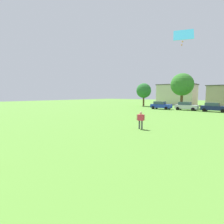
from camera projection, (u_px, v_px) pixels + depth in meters
ground_plane at (174, 114)px, 28.34m from camera, size 160.00×160.00×0.00m
adult_bystander at (141, 119)px, 16.15m from camera, size 0.72×0.46×1.61m
kite at (183, 35)px, 12.64m from camera, size 1.49×1.04×1.17m
parked_car_blue_0 at (161, 105)px, 38.42m from camera, size 4.30×2.02×1.68m
parked_car_silver_1 at (186, 106)px, 35.84m from camera, size 4.30×2.02×1.68m
parked_car_navy_2 at (214, 107)px, 32.38m from camera, size 4.30×2.02×1.68m
tree_far_left at (144, 91)px, 48.34m from camera, size 4.02×4.02×6.26m
tree_left at (182, 85)px, 41.35m from camera, size 5.22×5.22×8.13m
house_right at (177, 95)px, 54.69m from camera, size 11.10×7.04×6.34m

